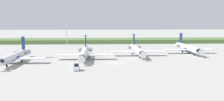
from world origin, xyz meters
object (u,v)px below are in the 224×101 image
Objects in this scene: antenna_mast at (67,31)px; baggage_tug at (77,67)px; regional_jet_third at (137,50)px; regional_jet_nearest at (15,56)px; regional_jet_fourth at (188,48)px; regional_jet_second at (84,53)px.

antenna_mast reaches higher than baggage_tug.
antenna_mast is at bearing 100.04° from baggage_tug.
baggage_tug is (-23.63, -30.76, -1.53)m from regional_jet_third.
regional_jet_nearest is at bearing -161.42° from regional_jet_third.
regional_jet_third and regional_jet_fourth have the same top height.
regional_jet_second is at bearing -74.51° from antenna_mast.
regional_jet_second is (24.94, 7.33, 0.00)m from regional_jet_nearest.
regional_jet_second is 1.00× the size of regional_jet_fourth.
regional_jet_second is 50.80m from antenna_mast.
regional_jet_nearest is 76.12m from regional_jet_fourth.
regional_jet_third is 54.20m from antenna_mast.
antenna_mast is at bearing 132.15° from regional_jet_third.
regional_jet_second is 50.13m from regional_jet_fourth.
regional_jet_second is at bearing -162.74° from regional_jet_fourth.
regional_jet_fourth is (72.81, 22.20, 0.00)m from regional_jet_nearest.
antenna_mast is 72.20m from baggage_tug.
baggage_tug is at bearing -127.52° from regional_jet_third.
regional_jet_second and regional_jet_third have the same top height.
baggage_tug is (-0.96, -22.09, -1.53)m from regional_jet_second.
regional_jet_third is 38.82m from baggage_tug.
regional_jet_second and regional_jet_fourth have the same top height.
regional_jet_nearest and regional_jet_fourth have the same top height.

